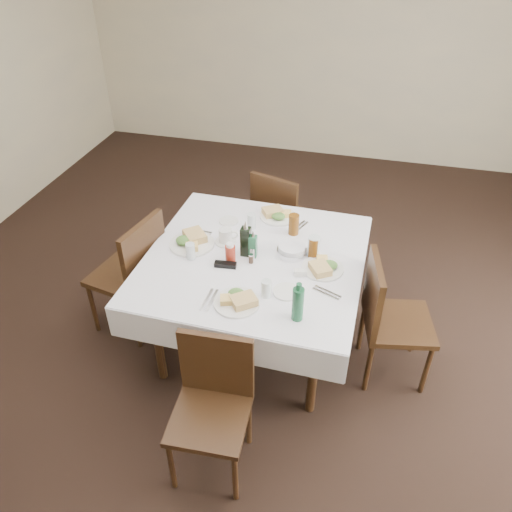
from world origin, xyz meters
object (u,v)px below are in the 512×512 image
(chair_south, at_px, (213,397))
(coffee_mug, at_px, (226,237))
(green_bottle, at_px, (298,303))
(dining_table, at_px, (254,266))
(oil_cruet_green, at_px, (253,245))
(chair_north, at_px, (279,214))
(water_e, at_px, (314,247))
(bread_basket, at_px, (292,250))
(oil_cruet_dark, at_px, (246,240))
(water_n, at_px, (251,221))
(water_s, at_px, (266,289))
(chair_east, at_px, (386,314))
(ketchup_bottle, at_px, (230,253))
(water_w, at_px, (191,251))
(chair_west, at_px, (135,269))

(chair_south, height_order, coffee_mug, coffee_mug)
(green_bottle, bearing_deg, dining_table, 126.84)
(oil_cruet_green, xyz_separation_m, green_bottle, (0.39, -0.51, 0.02))
(coffee_mug, bearing_deg, chair_north, 77.15)
(green_bottle, bearing_deg, water_e, 90.63)
(bread_basket, xyz_separation_m, oil_cruet_dark, (-0.29, -0.08, 0.08))
(water_e, height_order, coffee_mug, water_e)
(water_n, distance_m, coffee_mug, 0.25)
(dining_table, height_order, water_s, water_s)
(chair_south, bearing_deg, bread_basket, 78.24)
(coffee_mug, bearing_deg, green_bottle, -45.46)
(chair_north, relative_size, chair_east, 0.98)
(water_n, relative_size, ketchup_bottle, 0.80)
(water_n, height_order, ketchup_bottle, ketchup_bottle)
(chair_north, xyz_separation_m, water_w, (-0.37, -1.09, 0.31))
(coffee_mug, bearing_deg, bread_basket, -2.23)
(dining_table, height_order, bread_basket, bread_basket)
(water_s, relative_size, water_w, 1.01)
(bread_basket, bearing_deg, green_bottle, -76.15)
(water_s, distance_m, green_bottle, 0.26)
(chair_north, height_order, water_s, chair_north)
(chair_west, relative_size, oil_cruet_green, 4.73)
(dining_table, xyz_separation_m, oil_cruet_green, (-0.01, 0.01, 0.16))
(water_w, height_order, bread_basket, water_w)
(chair_south, bearing_deg, water_s, 75.42)
(chair_north, distance_m, chair_east, 1.40)
(water_e, bearing_deg, green_bottle, -89.37)
(chair_south, distance_m, oil_cruet_green, 1.02)
(water_n, bearing_deg, chair_east, -21.93)
(chair_north, distance_m, oil_cruet_green, 1.03)
(water_w, bearing_deg, oil_cruet_dark, 21.09)
(water_n, distance_m, water_e, 0.53)
(water_w, height_order, oil_cruet_dark, oil_cruet_dark)
(chair_east, bearing_deg, water_w, -177.89)
(ketchup_bottle, distance_m, green_bottle, 0.67)
(chair_south, xyz_separation_m, water_e, (0.36, 1.06, 0.34))
(dining_table, bearing_deg, chair_west, -175.32)
(water_s, distance_m, oil_cruet_green, 0.41)
(water_w, bearing_deg, dining_table, 16.33)
(water_e, xyz_separation_m, oil_cruet_green, (-0.38, -0.10, 0.01))
(water_n, distance_m, green_bottle, 0.98)
(water_e, relative_size, water_w, 1.32)
(water_s, bearing_deg, chair_north, 98.55)
(ketchup_bottle, bearing_deg, water_s, -41.98)
(water_w, relative_size, ketchup_bottle, 0.78)
(water_e, distance_m, green_bottle, 0.62)
(water_n, relative_size, water_w, 1.03)
(water_s, distance_m, oil_cruet_dark, 0.44)
(chair_west, height_order, green_bottle, green_bottle)
(chair_west, height_order, water_w, chair_west)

